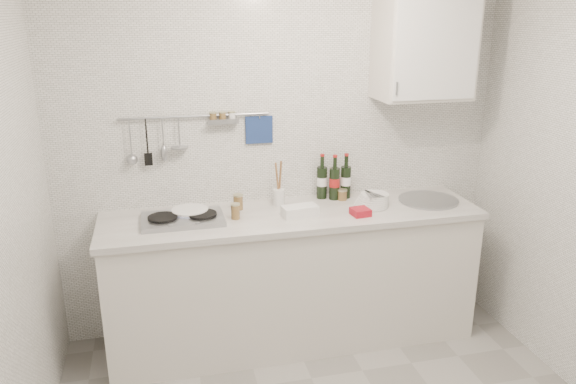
# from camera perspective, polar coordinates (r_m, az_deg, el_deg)

# --- Properties ---
(back_wall) EXTENTS (3.00, 0.02, 2.50)m
(back_wall) POSITION_cam_1_polar(r_m,az_deg,el_deg) (3.79, -0.58, 4.14)
(back_wall) COLOR silver
(back_wall) RESTS_ON floor
(counter) EXTENTS (2.44, 0.64, 0.96)m
(counter) POSITION_cam_1_polar(r_m,az_deg,el_deg) (3.81, 0.58, -8.94)
(counter) COLOR silver
(counter) RESTS_ON floor
(wall_rail) EXTENTS (0.98, 0.09, 0.34)m
(wall_rail) POSITION_cam_1_polar(r_m,az_deg,el_deg) (3.64, -9.70, 6.11)
(wall_rail) COLOR #93969B
(wall_rail) RESTS_ON back_wall
(wall_cabinet) EXTENTS (0.60, 0.38, 0.70)m
(wall_cabinet) POSITION_cam_1_polar(r_m,az_deg,el_deg) (3.83, 13.72, 14.38)
(wall_cabinet) COLOR silver
(wall_cabinet) RESTS_ON back_wall
(plate_stack_hob) EXTENTS (0.26, 0.25, 0.05)m
(plate_stack_hob) POSITION_cam_1_polar(r_m,az_deg,el_deg) (3.58, -10.05, -2.11)
(plate_stack_hob) COLOR #4A5CA9
(plate_stack_hob) RESTS_ON counter
(plate_stack_sink) EXTENTS (0.24, 0.23, 0.09)m
(plate_stack_sink) POSITION_cam_1_polar(r_m,az_deg,el_deg) (3.76, 8.60, -0.81)
(plate_stack_sink) COLOR white
(plate_stack_sink) RESTS_ON counter
(wine_bottles) EXTENTS (0.24, 0.12, 0.31)m
(wine_bottles) POSITION_cam_1_polar(r_m,az_deg,el_deg) (3.85, 4.71, 1.57)
(wine_bottles) COLOR black
(wine_bottles) RESTS_ON counter
(butter_dish) EXTENTS (0.24, 0.14, 0.07)m
(butter_dish) POSITION_cam_1_polar(r_m,az_deg,el_deg) (3.54, 1.21, -1.94)
(butter_dish) COLOR white
(butter_dish) RESTS_ON counter
(strawberry_punnet) EXTENTS (0.12, 0.12, 0.05)m
(strawberry_punnet) POSITION_cam_1_polar(r_m,az_deg,el_deg) (3.58, 7.37, -2.02)
(strawberry_punnet) COLOR red
(strawberry_punnet) RESTS_ON counter
(utensil_crock) EXTENTS (0.07, 0.07, 0.31)m
(utensil_crock) POSITION_cam_1_polar(r_m,az_deg,el_deg) (3.72, -0.93, -0.29)
(utensil_crock) COLOR white
(utensil_crock) RESTS_ON counter
(jar_a) EXTENTS (0.07, 0.07, 0.10)m
(jar_a) POSITION_cam_1_polar(r_m,az_deg,el_deg) (3.66, -5.09, -1.00)
(jar_a) COLOR brown
(jar_a) RESTS_ON counter
(jar_b) EXTENTS (0.07, 0.07, 0.09)m
(jar_b) POSITION_cam_1_polar(r_m,az_deg,el_deg) (3.93, 5.87, 0.22)
(jar_b) COLOR brown
(jar_b) RESTS_ON counter
(jar_c) EXTENTS (0.07, 0.07, 0.08)m
(jar_c) POSITION_cam_1_polar(r_m,az_deg,el_deg) (3.85, 5.54, -0.25)
(jar_c) COLOR brown
(jar_c) RESTS_ON counter
(jar_d) EXTENTS (0.06, 0.06, 0.10)m
(jar_d) POSITION_cam_1_polar(r_m,az_deg,el_deg) (3.50, -5.37, -1.94)
(jar_d) COLOR brown
(jar_d) RESTS_ON counter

